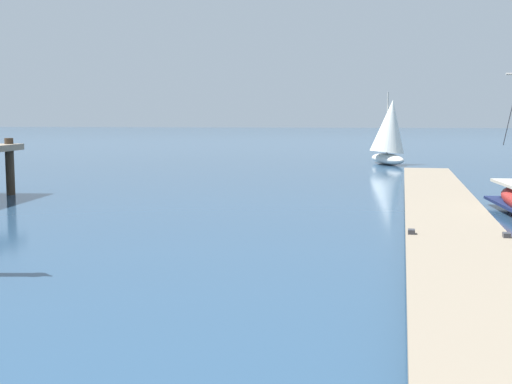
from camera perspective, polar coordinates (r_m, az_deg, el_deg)
floating_dock at (r=16.75m, az=15.86°, el=-1.18°), size 2.05×23.99×0.53m
distant_sailboat at (r=36.87m, az=11.49°, el=5.07°), size 2.71×3.85×3.97m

